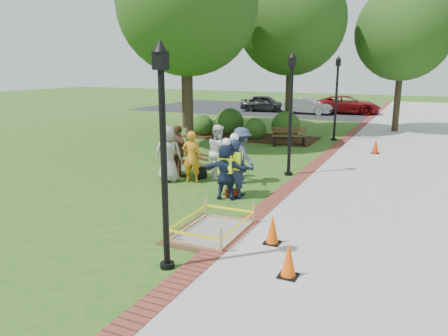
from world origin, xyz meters
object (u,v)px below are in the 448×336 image
at_px(bench_near, 188,168).
at_px(hivis_worker_c, 233,166).
at_px(hivis_worker_a, 226,169).
at_px(cone_front, 289,261).
at_px(hivis_worker_b, 234,166).
at_px(wet_concrete_pad, 213,223).
at_px(lamp_near, 163,141).

height_order(bench_near, hivis_worker_c, hivis_worker_c).
bearing_deg(hivis_worker_a, cone_front, -51.86).
bearing_deg(hivis_worker_b, wet_concrete_pad, -76.41).
height_order(wet_concrete_pad, hivis_worker_c, hivis_worker_c).
bearing_deg(lamp_near, hivis_worker_a, 100.34).
distance_m(bench_near, hivis_worker_c, 2.80).
height_order(lamp_near, hivis_worker_c, lamp_near).
bearing_deg(bench_near, lamp_near, -63.47).
xyz_separation_m(bench_near, lamp_near, (3.18, -6.37, 2.21)).
bearing_deg(hivis_worker_a, lamp_near, -79.66).
relative_size(wet_concrete_pad, cone_front, 3.34).
bearing_deg(hivis_worker_c, lamp_near, -80.71).
relative_size(bench_near, hivis_worker_a, 0.91).
height_order(wet_concrete_pad, lamp_near, lamp_near).
distance_m(wet_concrete_pad, bench_near, 5.42).
bearing_deg(lamp_near, cone_front, 15.03).
distance_m(bench_near, hivis_worker_b, 3.10).
bearing_deg(lamp_near, hivis_worker_c, 99.29).
distance_m(cone_front, hivis_worker_c, 5.38).
relative_size(lamp_near, hivis_worker_c, 2.41).
relative_size(wet_concrete_pad, hivis_worker_a, 1.29).
xyz_separation_m(lamp_near, hivis_worker_c, (-0.82, 4.99, -1.60)).
bearing_deg(bench_near, hivis_worker_b, -33.49).
distance_m(cone_front, lamp_near, 3.16).
relative_size(wet_concrete_pad, bench_near, 1.41).
xyz_separation_m(bench_near, cone_front, (5.42, -5.77, 0.06)).
height_order(bench_near, cone_front, bench_near).
distance_m(cone_front, hivis_worker_b, 5.05).
xyz_separation_m(cone_front, hivis_worker_b, (-2.90, 4.10, 0.62)).
relative_size(hivis_worker_a, hivis_worker_b, 0.94).
height_order(lamp_near, hivis_worker_b, lamp_near).
distance_m(hivis_worker_a, hivis_worker_c, 0.49).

